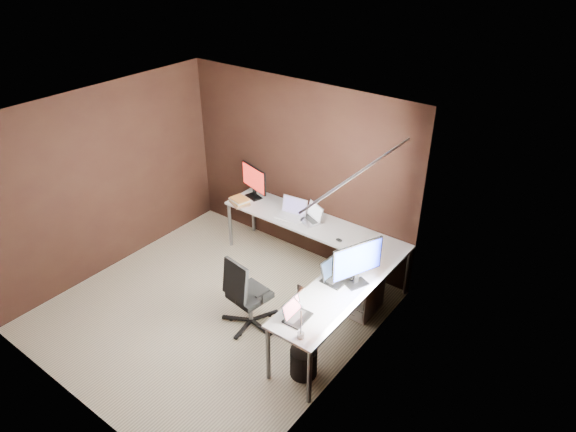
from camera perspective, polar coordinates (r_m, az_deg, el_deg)
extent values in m
cube|color=beige|center=(6.56, -8.45, -10.33)|extent=(3.60, 3.60, 0.00)
cube|color=white|center=(5.30, -10.48, 10.70)|extent=(3.60, 3.60, 0.00)
cube|color=black|center=(7.02, 1.12, 5.13)|extent=(3.60, 0.00, 2.50)
cube|color=black|center=(5.02, -24.26, -9.39)|extent=(3.60, 0.00, 2.50)
cube|color=black|center=(7.12, -19.61, 3.63)|extent=(0.00, 3.60, 2.50)
cube|color=black|center=(4.88, 5.79, -7.55)|extent=(0.00, 3.60, 2.50)
cube|color=white|center=(5.02, 7.91, -3.71)|extent=(0.00, 1.00, 1.30)
cube|color=#E7561B|center=(4.65, 2.78, -9.62)|extent=(0.01, 0.35, 2.00)
cube|color=#E7561B|center=(5.69, 11.11, -1.96)|extent=(0.01, 0.35, 2.00)
cylinder|color=slate|center=(4.63, 8.22, 5.01)|extent=(0.02, 1.90, 0.02)
cube|color=white|center=(6.82, 2.82, -0.84)|extent=(2.65, 0.60, 0.03)
cube|color=white|center=(5.59, 4.94, -8.88)|extent=(0.60, 1.65, 0.03)
cylinder|color=slate|center=(7.53, -6.46, -0.98)|extent=(0.05, 0.05, 0.70)
cylinder|color=slate|center=(7.86, -3.89, 0.58)|extent=(0.05, 0.05, 0.70)
cylinder|color=slate|center=(5.47, -2.23, -14.99)|extent=(0.05, 0.05, 0.70)
cylinder|color=slate|center=(5.25, 2.39, -17.42)|extent=(0.05, 0.05, 0.70)
cylinder|color=slate|center=(6.71, 13.14, -5.99)|extent=(0.05, 0.05, 0.70)
cube|color=white|center=(6.40, 8.04, -7.98)|extent=(0.42, 0.50, 0.60)
cube|color=black|center=(7.43, -3.84, 2.15)|extent=(0.28, 0.22, 0.01)
cube|color=black|center=(7.42, -3.73, 2.62)|extent=(0.06, 0.05, 0.11)
cube|color=black|center=(7.31, -3.79, 4.23)|extent=(0.54, 0.18, 0.35)
cube|color=red|center=(7.30, -3.89, 4.20)|extent=(0.50, 0.15, 0.32)
cube|color=black|center=(5.75, 7.61, -7.47)|extent=(0.24, 0.28, 0.01)
cube|color=black|center=(5.73, 7.53, -6.87)|extent=(0.05, 0.06, 0.11)
cube|color=black|center=(5.58, 7.71, -4.79)|extent=(0.27, 0.60, 0.40)
cube|color=#1527C1|center=(5.57, 7.80, -4.86)|extent=(0.24, 0.56, 0.37)
cube|color=white|center=(6.92, 0.31, -0.08)|extent=(0.40, 0.30, 0.02)
cube|color=white|center=(6.93, 0.73, 1.15)|extent=(0.38, 0.11, 0.23)
cube|color=#5A5087|center=(6.93, 0.70, 1.13)|extent=(0.33, 0.09, 0.20)
cube|color=silver|center=(6.85, 2.39, -0.46)|extent=(0.39, 0.34, 0.02)
cube|color=silver|center=(6.83, 3.04, 0.52)|extent=(0.33, 0.19, 0.21)
cube|color=silver|center=(6.83, 2.99, 0.51)|extent=(0.29, 0.16, 0.18)
cube|color=black|center=(5.81, 5.55, -6.89)|extent=(0.27, 0.37, 0.02)
cube|color=black|center=(5.78, 4.84, -5.58)|extent=(0.09, 0.36, 0.22)
cube|color=#172337|center=(5.78, 4.89, -5.60)|extent=(0.07, 0.32, 0.19)
cube|color=black|center=(5.27, 1.08, -11.23)|extent=(0.21, 0.30, 0.02)
cube|color=black|center=(5.24, 0.39, -10.12)|extent=(0.07, 0.29, 0.18)
cube|color=#C5596A|center=(5.24, 0.44, -10.15)|extent=(0.05, 0.25, 0.15)
cube|color=#8F684D|center=(7.28, -5.38, 1.46)|extent=(0.34, 0.31, 0.03)
cube|color=gold|center=(7.26, -5.39, 1.64)|extent=(0.30, 0.27, 0.02)
cube|color=silver|center=(7.25, -5.40, 1.79)|extent=(0.31, 0.27, 0.02)
cube|color=gold|center=(7.24, -5.40, 1.92)|extent=(0.27, 0.23, 0.02)
ellipsoid|color=black|center=(7.23, -4.98, 1.34)|extent=(0.11, 0.09, 0.04)
ellipsoid|color=black|center=(6.44, 5.69, -2.68)|extent=(0.10, 0.07, 0.04)
cylinder|color=slate|center=(5.06, 1.43, -13.12)|extent=(0.07, 0.07, 0.05)
cylinder|color=slate|center=(4.94, 1.45, -11.70)|extent=(0.02, 0.02, 0.28)
cylinder|color=slate|center=(4.86, 1.21, -9.56)|extent=(0.02, 0.16, 0.21)
cone|color=slate|center=(4.88, 1.22, -8.28)|extent=(0.09, 0.11, 0.12)
cylinder|color=slate|center=(6.20, -4.20, -10.14)|extent=(0.05, 0.05, 0.34)
cube|color=black|center=(6.07, -4.26, -8.73)|extent=(0.47, 0.47, 0.07)
cube|color=black|center=(5.78, -5.86, -7.16)|extent=(0.39, 0.16, 0.45)
cylinder|color=black|center=(5.64, 1.73, -15.89)|extent=(0.36, 0.36, 0.33)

